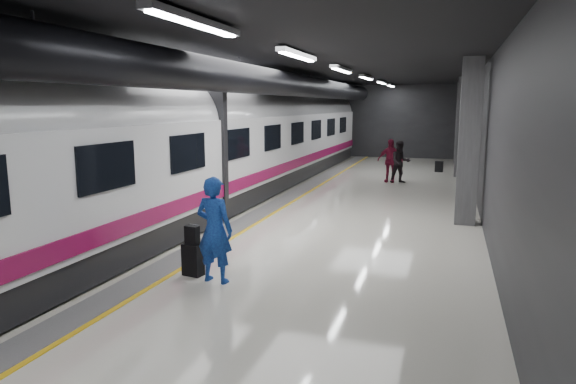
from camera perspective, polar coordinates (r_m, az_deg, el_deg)
The scene contains 9 objects.
ground at distance 13.76m, azimuth -0.15°, elevation -4.00°, with size 40.00×40.00×0.00m, color beige.
platform_hall at distance 14.38m, azimuth -0.08°, elevation 10.80°, with size 10.02×40.02×4.51m.
train at distance 14.74m, azimuth -12.31°, elevation 4.84°, with size 3.05×38.00×4.05m.
traveler_main at distance 9.50m, azimuth -8.17°, elevation -4.18°, with size 0.72×0.47×1.98m, color blue.
suitcase_main at distance 10.10m, azimuth -10.52°, elevation -7.40°, with size 0.38×0.24×0.62m, color black.
shoulder_bag at distance 9.94m, azimuth -10.61°, elevation -4.74°, with size 0.27×0.15×0.36m, color black.
traveler_far_a at distance 22.11m, azimuth 12.37°, elevation 3.28°, with size 0.86×0.67×1.77m, color black.
traveler_far_b at distance 22.26m, azimuth 11.28°, elevation 3.44°, with size 1.08×0.45×1.84m, color maroon.
suitcase_far at distance 26.31m, azimuth 16.44°, elevation 2.73°, with size 0.36×0.23×0.53m, color black.
Camera 1 is at (4.08, -12.74, 3.24)m, focal length 32.00 mm.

